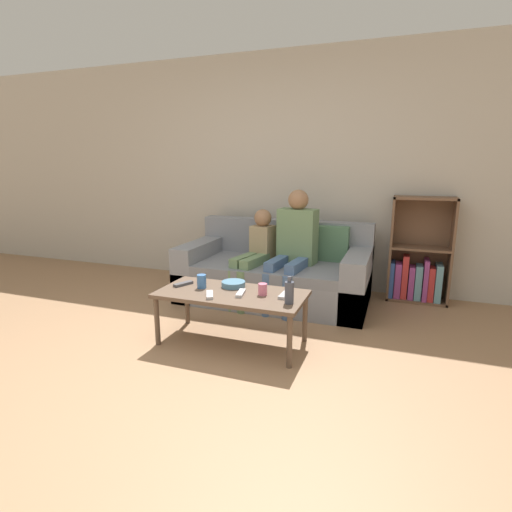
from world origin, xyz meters
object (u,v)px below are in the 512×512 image
(cup_far, at_px, (263,289))
(tv_remote_0, at_px, (183,284))
(person_adult, at_px, (294,241))
(tv_remote_1, at_px, (241,293))
(coffee_table, at_px, (232,297))
(tv_remote_2, at_px, (284,295))
(couch, at_px, (276,274))
(cup_near, at_px, (202,281))
(snack_bowl, at_px, (233,284))
(person_child, at_px, (255,251))
(bookshelf, at_px, (418,263))
(tv_remote_3, at_px, (210,295))
(bottle, at_px, (289,292))

(cup_far, relative_size, tv_remote_0, 0.51)
(person_adult, distance_m, tv_remote_1, 1.11)
(coffee_table, height_order, tv_remote_2, tv_remote_2)
(couch, bearing_deg, cup_far, -78.12)
(cup_near, xyz_separation_m, snack_bowl, (0.23, 0.12, -0.03))
(coffee_table, distance_m, tv_remote_1, 0.11)
(person_adult, xyz_separation_m, person_child, (-0.39, -0.06, -0.12))
(couch, height_order, tv_remote_2, couch)
(coffee_table, height_order, tv_remote_1, tv_remote_1)
(person_adult, xyz_separation_m, snack_bowl, (-0.26, -0.92, -0.21))
(bookshelf, xyz_separation_m, tv_remote_3, (-1.51, -1.76, 0.04))
(couch, bearing_deg, cup_near, -104.06)
(tv_remote_1, bearing_deg, person_child, 93.54)
(tv_remote_2, bearing_deg, bookshelf, 59.72)
(bookshelf, relative_size, tv_remote_3, 6.21)
(coffee_table, xyz_separation_m, cup_near, (-0.27, 0.02, 0.09))
(tv_remote_1, relative_size, snack_bowl, 0.92)
(cup_far, distance_m, bottle, 0.27)
(tv_remote_3, bearing_deg, tv_remote_0, 124.47)
(couch, relative_size, coffee_table, 1.65)
(coffee_table, height_order, cup_near, cup_near)
(snack_bowl, bearing_deg, cup_near, -152.61)
(person_child, relative_size, tv_remote_3, 5.43)
(tv_remote_0, relative_size, tv_remote_1, 0.99)
(snack_bowl, bearing_deg, person_adult, 73.93)
(person_adult, bearing_deg, cup_far, -82.17)
(couch, relative_size, cup_far, 21.38)
(couch, relative_size, person_adult, 1.65)
(person_child, distance_m, tv_remote_0, 1.01)
(person_child, distance_m, tv_remote_2, 1.12)
(tv_remote_0, distance_m, bottle, 0.94)
(tv_remote_2, distance_m, tv_remote_3, 0.56)
(cup_near, bearing_deg, bottle, -8.22)
(person_child, xyz_separation_m, snack_bowl, (0.13, -0.86, -0.09))
(person_child, xyz_separation_m, bottle, (0.65, -1.09, -0.03))
(couch, distance_m, tv_remote_0, 1.21)
(person_adult, bearing_deg, tv_remote_3, -99.35)
(tv_remote_3, distance_m, bottle, 0.61)
(bookshelf, bearing_deg, tv_remote_1, -128.59)
(bookshelf, bearing_deg, tv_remote_3, -130.72)
(person_adult, distance_m, cup_near, 1.16)
(cup_near, bearing_deg, tv_remote_0, 175.26)
(person_adult, xyz_separation_m, cup_near, (-0.49, -1.03, -0.18))
(person_child, bearing_deg, coffee_table, -69.95)
(coffee_table, height_order, tv_remote_3, tv_remote_3)
(tv_remote_1, xyz_separation_m, bottle, (0.40, -0.06, 0.07))
(tv_remote_0, bearing_deg, bottle, 16.78)
(tv_remote_2, relative_size, bottle, 0.86)
(coffee_table, relative_size, cup_far, 12.96)
(cup_far, relative_size, tv_remote_3, 0.51)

